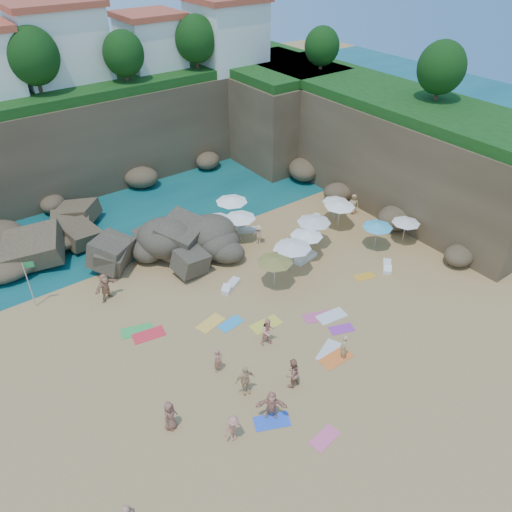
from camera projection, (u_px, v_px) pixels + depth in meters
ground at (259, 315)px, 31.22m from camera, size 120.00×120.00×0.00m
seawater at (84, 158)px, 51.05m from camera, size 120.00×120.00×0.00m
cliff_back at (116, 130)px, 46.45m from camera, size 44.00×8.00×8.00m
cliff_right at (378, 145)px, 43.51m from camera, size 8.00×30.00×8.00m
cliff_corner at (275, 113)px, 50.47m from camera, size 10.00×12.00×8.00m
rock_promontory at (8, 257)px, 36.43m from camera, size 12.00×7.00×2.00m
clifftop_buildings at (109, 45)px, 43.32m from camera, size 28.48×9.48×7.00m
clifftop_trees at (162, 56)px, 40.05m from camera, size 35.60×23.82×4.40m
rock_outcrop at (175, 265)px, 35.63m from camera, size 7.83×5.89×3.12m
flag_pole at (29, 278)px, 30.73m from camera, size 0.65×0.26×3.41m
parasol_0 at (232, 199)px, 39.12m from camera, size 2.52×2.52×2.39m
parasol_1 at (217, 218)px, 36.85m from camera, size 2.44×2.44×2.31m
parasol_2 at (240, 216)px, 37.20m from camera, size 2.41×2.41×2.28m
parasol_3 at (336, 200)px, 39.72m from camera, size 2.13×2.13×2.02m
parasol_4 at (340, 204)px, 38.68m from camera, size 2.40×2.40×2.27m
parasol_5 at (307, 234)px, 35.25m from camera, size 2.34×2.34×2.22m
parasol_6 at (275, 260)px, 32.53m from camera, size 2.42×2.42×2.29m
parasol_7 at (293, 245)px, 33.74m from camera, size 2.54×2.54×2.40m
parasol_8 at (314, 220)px, 36.53m from camera, size 2.52×2.52×2.38m
parasol_10 at (378, 225)px, 36.41m from camera, size 2.24×2.24×2.12m
parasol_11 at (406, 221)px, 37.11m from camera, size 2.10×2.10×1.99m
lounger_0 at (231, 286)px, 33.43m from camera, size 1.84×1.34×0.27m
lounger_1 at (249, 230)px, 39.25m from camera, size 1.94×1.44×0.29m
lounger_2 at (314, 219)px, 40.72m from camera, size 1.65×1.18×0.25m
lounger_3 at (284, 247)px, 37.25m from camera, size 2.12×1.33×0.31m
lounger_4 at (305, 258)px, 36.10m from camera, size 2.02×0.97×0.30m
lounger_5 at (387, 266)px, 35.29m from camera, size 1.59×1.51×0.26m
towel_0 at (272, 421)px, 24.69m from camera, size 1.98×1.54×0.03m
towel_1 at (325, 438)px, 23.91m from camera, size 1.66×1.00×0.03m
towel_2 at (336, 358)px, 28.18m from camera, size 1.92×0.98×0.03m
towel_4 at (266, 325)px, 30.46m from camera, size 1.97×1.03×0.03m
towel_5 at (332, 316)px, 31.10m from camera, size 2.00×1.18×0.03m
towel_6 at (342, 329)px, 30.15m from camera, size 1.65×1.21×0.03m
towel_7 at (149, 335)px, 29.73m from camera, size 2.03×1.27×0.03m
towel_8 at (231, 324)px, 30.54m from camera, size 1.69×1.02×0.03m
towel_9 at (318, 317)px, 31.05m from camera, size 2.01×1.49×0.03m
towel_10 at (365, 277)px, 34.48m from camera, size 1.59×1.09×0.03m
towel_11 at (137, 331)px, 30.01m from camera, size 2.09×1.49×0.03m
towel_12 at (211, 323)px, 30.57m from camera, size 1.95×1.31×0.03m
towel_13 at (329, 351)px, 28.61m from camera, size 2.12×1.63×0.03m
person_stand_1 at (292, 373)px, 26.07m from camera, size 0.96×0.78×1.85m
person_stand_2 at (259, 234)px, 37.55m from camera, size 0.94×1.06×1.57m
person_stand_3 at (295, 238)px, 37.21m from camera, size 0.48×0.92×1.50m
person_stand_4 at (353, 204)px, 41.26m from camera, size 0.92×0.92×1.72m
person_stand_5 at (105, 287)px, 32.02m from camera, size 1.86×1.05×1.93m
person_stand_6 at (343, 347)px, 27.76m from camera, size 0.68×0.72×1.65m
person_lie_0 at (234, 436)px, 23.77m from camera, size 1.13×1.62×0.41m
person_lie_1 at (245, 389)px, 26.08m from camera, size 1.36×1.99×0.45m
person_lie_2 at (171, 424)px, 24.30m from camera, size 1.51×1.91×0.46m
person_lie_3 at (271, 413)px, 24.84m from camera, size 2.25×2.27×0.44m
person_lie_4 at (219, 368)px, 27.33m from camera, size 0.70×1.58×0.37m
person_lie_5 at (268, 339)px, 29.01m from camera, size 1.06×1.87×0.68m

